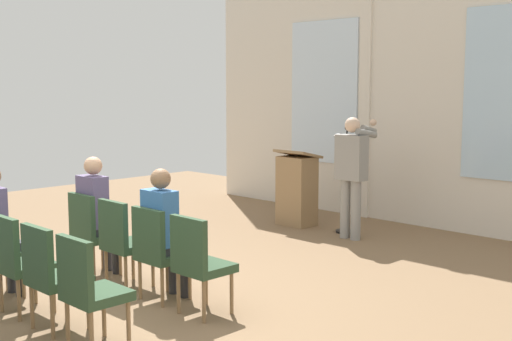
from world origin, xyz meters
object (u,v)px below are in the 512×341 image
at_px(speaker, 352,168).
at_px(audience_r0_c2, 164,227).
at_px(chair_r0_c1, 123,238).
at_px(chair_r1_c3, 88,286).
at_px(chair_r1_c2, 50,271).
at_px(mic_stand, 346,210).
at_px(audience_r0_c0, 97,210).
at_px(chair_r0_c3, 198,259).
at_px(chair_r0_c2, 158,248).
at_px(chair_r1_c1, 18,258).
at_px(lectern, 297,189).
at_px(chair_r0_c0, 91,229).

height_order(speaker, audience_r0_c2, speaker).
distance_m(chair_r0_c1, chair_r1_c3, 1.67).
bearing_deg(chair_r0_c1, chair_r1_c2, -62.09).
height_order(mic_stand, audience_r0_c2, mic_stand).
xyz_separation_m(audience_r0_c0, chair_r1_c3, (1.82, -1.22, -0.21)).
distance_m(speaker, chair_r0_c1, 3.57).
relative_size(mic_stand, chair_r0_c3, 1.65).
distance_m(chair_r0_c2, chair_r1_c3, 1.29).
bearing_deg(audience_r0_c0, chair_r0_c2, -3.80).
relative_size(mic_stand, chair_r1_c2, 1.65).
height_order(chair_r0_c1, chair_r1_c1, same).
xyz_separation_m(mic_stand, chair_r0_c2, (0.56, -3.79, 0.20)).
relative_size(speaker, chair_r0_c2, 1.79).
relative_size(audience_r0_c0, chair_r0_c3, 1.42).
xyz_separation_m(mic_stand, chair_r1_c1, (-0.04, -4.93, 0.20)).
relative_size(chair_r1_c1, chair_r1_c2, 1.00).
bearing_deg(speaker, audience_r0_c0, -105.08).
xyz_separation_m(lectern, chair_r0_c2, (1.41, -3.69, -0.02)).
height_order(speaker, audience_r0_c0, speaker).
bearing_deg(chair_r0_c3, chair_r1_c1, -136.65).
height_order(audience_r0_c0, chair_r1_c3, audience_r0_c0).
bearing_deg(chair_r0_c0, chair_r0_c2, 0.00).
height_order(mic_stand, chair_r1_c1, mic_stand).
relative_size(speaker, chair_r0_c1, 1.79).
height_order(chair_r0_c2, chair_r1_c2, same).
xyz_separation_m(chair_r0_c1, audience_r0_c2, (0.61, 0.08, 0.20)).
xyz_separation_m(lectern, chair_r0_c3, (2.02, -3.69, -0.02)).
distance_m(speaker, audience_r0_c2, 3.47).
relative_size(chair_r0_c0, chair_r0_c2, 1.00).
distance_m(chair_r1_c1, chair_r1_c3, 1.21).
xyz_separation_m(mic_stand, chair_r0_c3, (1.17, -3.79, 0.20)).
xyz_separation_m(chair_r1_c2, chair_r1_c3, (0.61, 0.00, 0.00)).
xyz_separation_m(speaker, chair_r0_c2, (0.28, -3.53, -0.45)).
height_order(audience_r0_c2, chair_r0_c3, audience_r0_c2).
xyz_separation_m(lectern, chair_r1_c3, (2.02, -4.83, -0.02)).
xyz_separation_m(speaker, mic_stand, (-0.28, 0.26, -0.65)).
bearing_deg(chair_r0_c2, speaker, 94.57).
distance_m(chair_r0_c3, chair_r1_c3, 1.14).
xyz_separation_m(chair_r0_c2, audience_r0_c2, (0.00, 0.08, 0.20)).
bearing_deg(speaker, mic_stand, 137.88).
xyz_separation_m(speaker, chair_r0_c0, (-0.93, -3.53, -0.45)).
bearing_deg(audience_r0_c0, chair_r0_c0, -90.00).
bearing_deg(mic_stand, chair_r1_c1, -90.47).
distance_m(lectern, audience_r0_c2, 3.88).
relative_size(speaker, mic_stand, 1.08).
relative_size(lectern, chair_r0_c0, 1.23).
bearing_deg(chair_r1_c3, speaker, 100.75).
bearing_deg(chair_r0_c2, audience_r0_c2, 90.00).
bearing_deg(chair_r1_c1, chair_r0_c1, 90.00).
bearing_deg(speaker, chair_r0_c1, -95.24).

